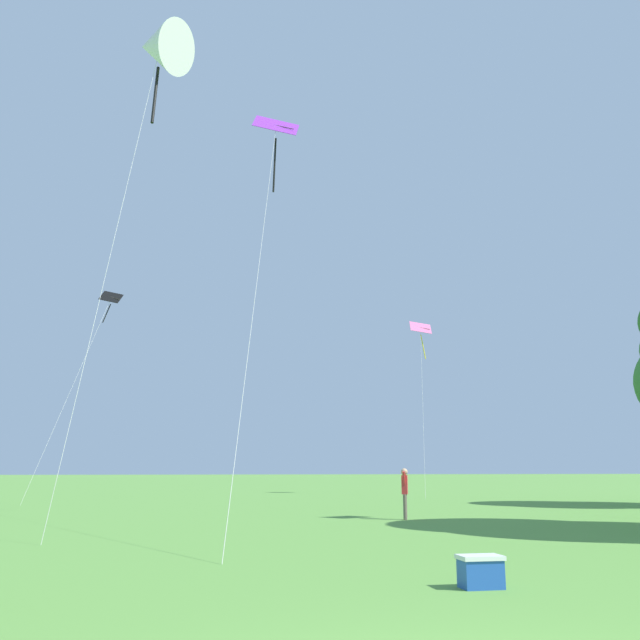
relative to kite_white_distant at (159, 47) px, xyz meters
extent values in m
cone|color=white|center=(0.00, 0.00, 0.01)|extent=(2.73, 2.70, 2.24)
cylinder|color=black|center=(-0.04, -0.19, -1.88)|extent=(0.20, 0.51, 2.26)
cylinder|color=silver|center=(-0.81, -2.76, -7.91)|extent=(1.64, 5.54, 15.51)
cube|color=pink|center=(16.82, 21.99, -4.77)|extent=(1.60, 0.87, 0.99)
cylinder|color=#3F382D|center=(16.82, 21.99, -4.77)|extent=(1.25, 0.31, 0.29)
cylinder|color=yellow|center=(16.95, 21.97, -6.08)|extent=(0.35, 0.12, 1.67)
cylinder|color=silver|center=(15.77, 19.05, -10.27)|extent=(2.10, 5.91, 10.80)
cube|color=black|center=(-2.87, 17.58, -4.66)|extent=(1.32, 0.80, 0.88)
cylinder|color=#3F382D|center=(-2.87, 17.58, -4.66)|extent=(0.97, 0.42, 0.34)
cylinder|color=black|center=(-3.04, 17.54, -5.61)|extent=(0.42, 0.13, 1.11)
cylinder|color=silver|center=(-4.24, 14.80, -10.21)|extent=(2.77, 5.57, 10.92)
cube|color=purple|center=(4.33, 2.28, -1.29)|extent=(1.90, 0.99, 1.19)
cylinder|color=#3F382D|center=(4.33, 2.28, -1.29)|extent=(1.33, 0.45, 0.43)
cylinder|color=black|center=(4.31, 2.35, -2.88)|extent=(0.14, 0.23, 2.11)
cylinder|color=silver|center=(3.17, -3.55, -8.54)|extent=(2.33, 11.69, 14.27)
cylinder|color=#665B4C|center=(8.43, 0.27, -15.27)|extent=(0.11, 0.11, 0.80)
cylinder|color=#665B4C|center=(8.50, 0.43, -15.27)|extent=(0.11, 0.11, 0.80)
cube|color=red|center=(8.46, 0.35, -14.57)|extent=(0.25, 0.26, 0.60)
cylinder|color=red|center=(8.41, 0.23, -14.42)|extent=(0.18, 0.28, 0.56)
cylinder|color=red|center=(8.52, 0.46, -14.42)|extent=(0.18, 0.28, 0.56)
sphere|color=tan|center=(8.46, 0.35, -14.16)|extent=(0.22, 0.22, 0.22)
cube|color=#2351B2|center=(5.37, -12.57, -15.48)|extent=(0.56, 0.36, 0.38)
cube|color=white|center=(5.37, -12.57, -15.26)|extent=(0.60, 0.40, 0.06)
camera|label=1|loc=(1.22, -22.17, -14.06)|focal=39.52mm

